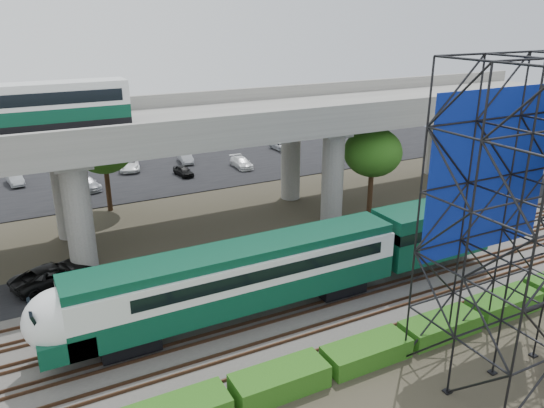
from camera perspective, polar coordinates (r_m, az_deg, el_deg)
ground at (r=31.00m, az=3.64°, el=-12.77°), size 140.00×140.00×0.00m
ballast_bed at (r=32.41m, az=1.79°, el=-10.95°), size 90.00×12.00×0.20m
service_road at (r=39.19m, az=-4.33°, el=-5.34°), size 90.00×5.00×0.08m
parking_lot at (r=60.20m, az=-13.31°, el=3.27°), size 90.00×18.00×0.08m
harbor_water at (r=81.12m, az=-17.37°, el=7.11°), size 140.00×40.00×0.03m
rail_tracks at (r=32.31m, az=1.79°, el=-10.68°), size 90.00×9.52×0.16m
commuter_train at (r=30.68m, az=0.34°, el=-6.90°), size 29.30×3.06×4.30m
overpass at (r=41.20m, az=-8.78°, el=7.76°), size 80.00×12.00×12.40m
scaffold_tower at (r=27.12m, az=26.72°, el=-2.24°), size 9.36×6.36×15.00m
hedge_strip at (r=28.26m, az=10.15°, el=-15.31°), size 34.60×1.80×1.20m
trees at (r=40.96m, az=-13.74°, el=3.53°), size 40.94×16.94×7.69m
suv at (r=37.17m, az=-22.48°, el=-7.08°), size 5.71×4.07×1.45m
parked_cars at (r=60.00m, az=-12.74°, el=3.90°), size 38.81×9.75×1.28m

